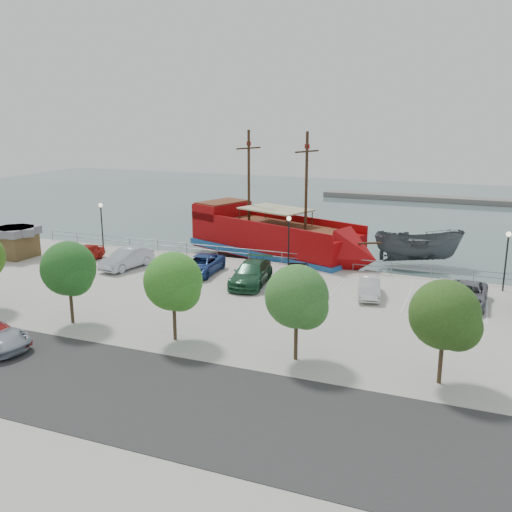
% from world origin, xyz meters
% --- Properties ---
extents(ground, '(160.00, 160.00, 0.00)m').
position_xyz_m(ground, '(0.00, 0.00, -1.00)').
color(ground, '#3A4D4B').
extents(land_slab, '(100.00, 58.00, 1.20)m').
position_xyz_m(land_slab, '(0.00, -21.00, -0.60)').
color(land_slab, '#A9A491').
rests_on(land_slab, ground).
extents(street, '(100.00, 8.00, 0.04)m').
position_xyz_m(street, '(0.00, -16.00, 0.01)').
color(street, '#2C2C2C').
rests_on(street, land_slab).
extents(sidewalk, '(100.00, 4.00, 0.05)m').
position_xyz_m(sidewalk, '(0.00, -10.00, 0.01)').
color(sidewalk, '#9A988D').
rests_on(sidewalk, land_slab).
extents(seawall_railing, '(50.00, 0.06, 1.00)m').
position_xyz_m(seawall_railing, '(0.00, 7.80, 0.53)').
color(seawall_railing, slate).
rests_on(seawall_railing, land_slab).
extents(far_shore, '(40.00, 3.00, 0.80)m').
position_xyz_m(far_shore, '(10.00, 55.00, -0.60)').
color(far_shore, slate).
rests_on(far_shore, ground).
extents(pirate_ship, '(19.71, 11.64, 12.26)m').
position_xyz_m(pirate_ship, '(-1.94, 11.40, 1.05)').
color(pirate_ship, '#990709').
rests_on(pirate_ship, ground).
extents(patrol_boat, '(8.20, 4.75, 2.99)m').
position_xyz_m(patrol_boat, '(9.19, 15.21, 0.49)').
color(patrol_boat, '#4E5358').
rests_on(patrol_boat, ground).
extents(dock_west, '(6.41, 2.99, 0.35)m').
position_xyz_m(dock_west, '(-13.56, 9.20, -0.82)').
color(dock_west, gray).
rests_on(dock_west, ground).
extents(dock_mid, '(6.93, 3.15, 0.38)m').
position_xyz_m(dock_mid, '(8.57, 9.20, -0.81)').
color(dock_mid, gray).
rests_on(dock_mid, ground).
extents(dock_east, '(7.57, 2.54, 0.43)m').
position_xyz_m(dock_east, '(15.19, 9.20, -0.79)').
color(dock_east, slate).
rests_on(dock_east, ground).
extents(shed, '(3.37, 3.37, 2.65)m').
position_xyz_m(shed, '(-23.20, 1.24, 1.41)').
color(shed, brown).
rests_on(shed, land_slab).
extents(lamp_post_left, '(0.36, 0.36, 4.28)m').
position_xyz_m(lamp_post_left, '(-18.00, 6.50, 2.94)').
color(lamp_post_left, black).
rests_on(lamp_post_left, land_slab).
extents(lamp_post_mid, '(0.36, 0.36, 4.28)m').
position_xyz_m(lamp_post_mid, '(0.00, 6.50, 2.94)').
color(lamp_post_mid, black).
rests_on(lamp_post_mid, land_slab).
extents(lamp_post_right, '(0.36, 0.36, 4.28)m').
position_xyz_m(lamp_post_right, '(16.00, 6.50, 2.94)').
color(lamp_post_right, black).
rests_on(lamp_post_right, land_slab).
extents(tree_c, '(3.30, 3.20, 5.00)m').
position_xyz_m(tree_c, '(-7.85, -10.07, 3.30)').
color(tree_c, '#473321').
rests_on(tree_c, sidewalk).
extents(tree_d, '(3.30, 3.20, 5.00)m').
position_xyz_m(tree_d, '(-0.85, -10.07, 3.30)').
color(tree_d, '#473321').
rests_on(tree_d, sidewalk).
extents(tree_e, '(3.30, 3.20, 5.00)m').
position_xyz_m(tree_e, '(6.15, -10.07, 3.30)').
color(tree_e, '#473321').
rests_on(tree_e, sidewalk).
extents(tree_f, '(3.30, 3.20, 5.00)m').
position_xyz_m(tree_f, '(13.15, -10.07, 3.30)').
color(tree_f, '#473321').
rests_on(tree_f, sidewalk).
extents(parked_car_a, '(1.90, 4.18, 1.39)m').
position_xyz_m(parked_car_a, '(-16.70, 2.28, 0.70)').
color(parked_car_a, '#B31D14').
rests_on(parked_car_a, land_slab).
extents(parked_car_b, '(2.44, 5.06, 1.60)m').
position_xyz_m(parked_car_b, '(-12.13, 1.70, 0.80)').
color(parked_car_b, '#ACB1BD').
rests_on(parked_car_b, land_slab).
extents(parked_car_c, '(2.71, 5.33, 1.45)m').
position_xyz_m(parked_car_c, '(-5.82, 2.49, 0.72)').
color(parked_car_c, navy).
rests_on(parked_car_c, land_slab).
extents(parked_car_d, '(3.04, 5.97, 1.66)m').
position_xyz_m(parked_car_d, '(-1.13, 1.36, 0.83)').
color(parked_car_d, '#215133').
rests_on(parked_car_d, land_slab).
extents(parked_car_e, '(2.59, 4.85, 1.57)m').
position_xyz_m(parked_car_e, '(1.93, 2.28, 0.78)').
color(parked_car_e, black).
rests_on(parked_car_e, land_slab).
extents(parked_car_f, '(2.25, 4.31, 1.35)m').
position_xyz_m(parked_car_f, '(7.44, 1.70, 0.68)').
color(parked_car_f, silver).
rests_on(parked_car_f, land_slab).
extents(parked_car_g, '(2.56, 5.19, 1.42)m').
position_xyz_m(parked_car_g, '(13.75, 2.44, 0.71)').
color(parked_car_g, slate).
rests_on(parked_car_g, land_slab).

